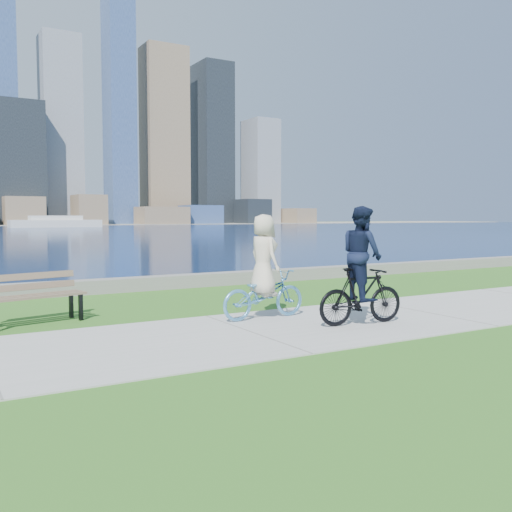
% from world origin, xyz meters
% --- Properties ---
extents(ground, '(320.00, 320.00, 0.00)m').
position_xyz_m(ground, '(0.00, 0.00, 0.00)').
color(ground, '#285C18').
rests_on(ground, ground).
extents(concrete_path, '(80.00, 3.50, 0.02)m').
position_xyz_m(concrete_path, '(0.00, 0.00, 0.01)').
color(concrete_path, '#9A9A95').
rests_on(concrete_path, ground).
extents(seawall, '(90.00, 0.50, 0.35)m').
position_xyz_m(seawall, '(0.00, 6.20, 0.17)').
color(seawall, slate).
rests_on(seawall, ground).
extents(ferry_far, '(15.16, 4.33, 2.06)m').
position_xyz_m(ferry_far, '(15.19, 95.67, 0.86)').
color(ferry_far, silver).
rests_on(ferry_far, ground).
extents(park_bench, '(1.85, 1.00, 0.91)m').
position_xyz_m(park_bench, '(-2.99, 2.70, 0.55)').
color(park_bench, black).
rests_on(park_bench, ground).
extents(cyclist_woman, '(0.67, 1.78, 1.96)m').
position_xyz_m(cyclist_woman, '(0.83, 0.96, 0.75)').
color(cyclist_woman, '#5397CA').
rests_on(cyclist_woman, ground).
extents(cyclist_man, '(0.71, 1.74, 2.10)m').
position_xyz_m(cyclist_man, '(2.02, -0.42, 0.91)').
color(cyclist_man, black).
rests_on(cyclist_man, ground).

